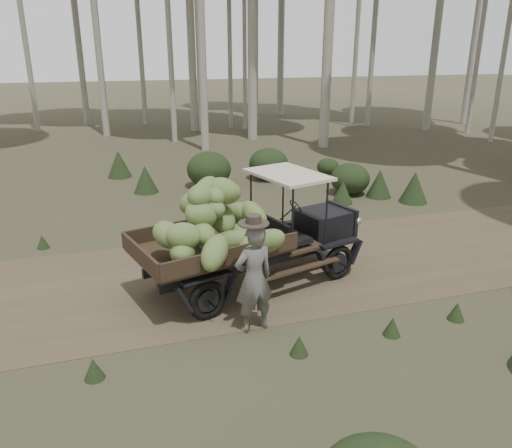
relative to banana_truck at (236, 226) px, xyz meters
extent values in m
plane|color=#473D2B|center=(-0.35, 0.69, -1.24)|extent=(120.00, 120.00, 0.00)
cube|color=brown|center=(-0.35, 0.69, -1.23)|extent=(70.00, 4.00, 0.01)
cube|color=black|center=(1.91, 0.66, -0.36)|extent=(1.06, 1.03, 0.48)
cube|color=black|center=(2.38, 0.79, -0.36)|extent=(0.31, 0.87, 0.54)
cube|color=black|center=(0.73, 0.34, -0.27)|extent=(0.39, 1.20, 0.48)
cube|color=#38281C|center=(-0.45, 0.02, -0.36)|extent=(2.78, 2.16, 0.07)
cube|color=#38281C|center=(-0.66, 0.78, -0.20)|extent=(2.38, 0.70, 0.28)
cube|color=#38281C|center=(-0.24, -0.74, -0.20)|extent=(2.38, 0.70, 0.28)
cube|color=#38281C|center=(-1.63, -0.30, -0.20)|extent=(0.47, 1.53, 0.28)
cube|color=beige|center=(1.09, 0.44, 0.71)|extent=(1.36, 1.70, 0.05)
cube|color=black|center=(0.35, 0.58, -0.69)|extent=(3.91, 1.14, 0.16)
cube|color=black|center=(0.52, -0.06, -0.69)|extent=(3.91, 1.14, 0.16)
torus|color=black|center=(1.56, 1.29, -0.90)|extent=(0.67, 0.29, 0.67)
torus|color=black|center=(1.93, -0.06, -0.90)|extent=(0.67, 0.29, 0.67)
torus|color=black|center=(-1.06, 0.58, -0.90)|extent=(0.67, 0.29, 0.67)
torus|color=black|center=(-0.69, -0.77, -0.90)|extent=(0.67, 0.29, 0.67)
sphere|color=beige|center=(2.34, 1.19, -0.32)|extent=(0.16, 0.16, 0.16)
sphere|color=beige|center=(2.55, 0.43, -0.32)|extent=(0.16, 0.16, 0.16)
ellipsoid|color=olive|center=(0.12, -0.07, -0.15)|extent=(0.65, 0.41, 0.51)
ellipsoid|color=olive|center=(0.20, 0.28, 0.14)|extent=(0.66, 0.55, 0.38)
ellipsoid|color=olive|center=(-0.62, 0.25, 0.37)|extent=(0.78, 0.73, 0.52)
ellipsoid|color=olive|center=(-0.35, -0.06, 0.59)|extent=(0.48, 0.72, 0.40)
ellipsoid|color=olive|center=(-0.22, -0.35, -0.14)|extent=(0.90, 0.68, 0.59)
ellipsoid|color=olive|center=(-0.22, 0.02, 0.14)|extent=(0.43, 0.73, 0.61)
ellipsoid|color=olive|center=(-0.45, -0.11, 0.42)|extent=(0.55, 0.81, 0.39)
ellipsoid|color=olive|center=(-0.24, -0.04, 0.65)|extent=(0.72, 0.74, 0.46)
ellipsoid|color=olive|center=(-0.53, 0.13, -0.18)|extent=(0.38, 0.83, 0.57)
ellipsoid|color=olive|center=(-0.67, -0.48, 0.11)|extent=(0.50, 0.64, 0.36)
ellipsoid|color=olive|center=(-0.65, -0.33, 0.37)|extent=(0.68, 0.51, 0.53)
ellipsoid|color=olive|center=(-0.24, -0.03, 0.63)|extent=(0.78, 0.69, 0.44)
ellipsoid|color=olive|center=(0.08, -0.07, -0.15)|extent=(0.57, 0.69, 0.45)
ellipsoid|color=olive|center=(-1.19, -0.36, 0.11)|extent=(0.63, 0.76, 0.49)
ellipsoid|color=olive|center=(-0.62, -0.24, 0.41)|extent=(0.75, 0.60, 0.47)
ellipsoid|color=olive|center=(-0.61, -0.13, 0.61)|extent=(0.68, 0.81, 0.50)
ellipsoid|color=olive|center=(0.04, -0.53, -0.18)|extent=(0.44, 0.76, 0.56)
ellipsoid|color=olive|center=(-0.98, -0.59, 0.14)|extent=(0.63, 0.47, 0.49)
ellipsoid|color=olive|center=(-0.44, 0.12, 0.45)|extent=(0.43, 0.65, 0.43)
ellipsoid|color=olive|center=(-0.49, 0.04, 0.66)|extent=(0.74, 0.77, 0.55)
ellipsoid|color=olive|center=(-1.01, -0.61, -0.12)|extent=(0.55, 0.76, 0.53)
ellipsoid|color=olive|center=(0.34, 0.10, 0.14)|extent=(0.61, 0.80, 0.59)
ellipsoid|color=olive|center=(-0.57, -0.88, -0.06)|extent=(0.75, 0.84, 0.66)
ellipsoid|color=olive|center=(0.36, -0.62, -0.08)|extent=(0.78, 0.74, 0.61)
imported|color=#585550|center=(-0.08, -1.27, -0.39)|extent=(0.69, 0.52, 1.70)
cylinder|color=#362E25|center=(-0.08, -1.27, 0.48)|extent=(0.53, 0.53, 0.02)
cylinder|color=#362E25|center=(-0.08, -1.27, 0.54)|extent=(0.27, 0.27, 0.14)
ellipsoid|color=#233319|center=(3.08, 7.37, -0.72)|extent=(1.27, 1.27, 1.02)
ellipsoid|color=#233319|center=(1.04, 7.02, -0.68)|extent=(1.36, 1.36, 1.09)
cone|color=#233319|center=(-1.54, 9.14, -0.79)|extent=(0.80, 0.80, 0.89)
cone|color=#233319|center=(5.46, 4.50, -0.83)|extent=(0.73, 0.73, 0.81)
cone|color=#233319|center=(6.11, 3.76, -0.80)|extent=(0.78, 0.78, 0.87)
ellipsoid|color=#233319|center=(5.14, 7.23, -0.93)|extent=(0.74, 0.74, 0.59)
cone|color=#233319|center=(4.18, 4.25, -0.91)|extent=(0.58, 0.58, 0.65)
ellipsoid|color=#233319|center=(4.79, 5.01, -0.77)|extent=(1.13, 1.13, 0.91)
cone|color=#233319|center=(-0.89, 6.97, -0.83)|extent=(0.73, 0.73, 0.81)
cone|color=#233319|center=(-2.42, -1.81, -1.09)|extent=(0.27, 0.27, 0.30)
cone|color=#233319|center=(2.51, 2.88, -1.09)|extent=(0.27, 0.27, 0.30)
cone|color=#233319|center=(-3.45, 3.19, -1.09)|extent=(0.27, 0.27, 0.30)
cone|color=#233319|center=(3.06, -1.96, -1.09)|extent=(0.27, 0.27, 0.30)
cone|color=#233319|center=(0.33, -2.10, -1.09)|extent=(0.27, 0.27, 0.30)
cone|color=#233319|center=(1.85, -2.05, -1.09)|extent=(0.27, 0.27, 0.30)
cone|color=#233319|center=(0.12, 3.32, -1.09)|extent=(0.27, 0.27, 0.30)
cone|color=#233319|center=(-0.10, 3.31, -1.09)|extent=(0.27, 0.27, 0.30)
cone|color=#233319|center=(-1.03, 2.98, -1.09)|extent=(0.27, 0.27, 0.30)
cone|color=#233319|center=(0.52, 3.09, -1.09)|extent=(0.27, 0.27, 0.30)
camera|label=1|loc=(-2.03, -7.65, 2.85)|focal=35.00mm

